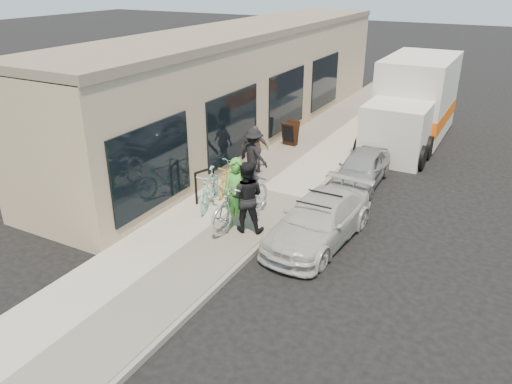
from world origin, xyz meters
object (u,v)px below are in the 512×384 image
at_px(man_standing, 246,197).
at_px(cruiser_bike_c, 230,178).
at_px(bike_rack, 205,182).
at_px(bystander_b, 255,148).
at_px(moving_truck, 413,105).
at_px(bystander_a, 253,155).
at_px(sandwich_board, 290,133).
at_px(woman_rider, 237,195).
at_px(sedan_white, 319,220).
at_px(cruiser_bike_b, 235,167).
at_px(tandem_bike, 242,200).
at_px(sedan_silver, 362,168).
at_px(cruiser_bike_a, 209,188).

distance_m(man_standing, cruiser_bike_c, 2.41).
bearing_deg(bike_rack, bystander_b, 88.23).
height_order(moving_truck, bystander_a, moving_truck).
bearing_deg(sandwich_board, woman_rider, -74.47).
relative_size(man_standing, bystander_a, 1.11).
distance_m(sandwich_board, sedan_white, 6.93).
height_order(man_standing, cruiser_bike_b, man_standing).
height_order(tandem_bike, man_standing, man_standing).
bearing_deg(moving_truck, cruiser_bike_b, -118.50).
distance_m(bike_rack, bystander_a, 2.10).
bearing_deg(bike_rack, cruiser_bike_c, 69.36).
height_order(sandwich_board, man_standing, man_standing).
relative_size(sedan_silver, cruiser_bike_a, 1.80).
bearing_deg(cruiser_bike_b, cruiser_bike_a, -93.38).
bearing_deg(tandem_bike, cruiser_bike_c, 135.22).
bearing_deg(bike_rack, woman_rider, -32.16).
distance_m(tandem_bike, woman_rider, 0.48).
bearing_deg(sandwich_board, bike_rack, -88.42).
bearing_deg(sandwich_board, tandem_bike, -74.36).
relative_size(moving_truck, cruiser_bike_a, 3.66).
xyz_separation_m(man_standing, bystander_a, (-1.43, 2.99, -0.09)).
xyz_separation_m(bike_rack, tandem_bike, (1.57, -0.67, 0.06)).
bearing_deg(tandem_bike, man_standing, -37.46).
height_order(moving_truck, tandem_bike, moving_truck).
xyz_separation_m(cruiser_bike_b, bystander_a, (0.54, 0.22, 0.42)).
xyz_separation_m(sandwich_board, bystander_a, (0.41, -3.59, 0.37)).
distance_m(sedan_white, moving_truck, 9.23).
xyz_separation_m(bike_rack, cruiser_bike_a, (0.28, -0.19, -0.05)).
bearing_deg(sedan_white, bystander_a, 147.45).
relative_size(bike_rack, tandem_bike, 0.40).
bearing_deg(sedan_silver, cruiser_bike_a, -130.95).
bearing_deg(cruiser_bike_a, cruiser_bike_b, 83.65).
xyz_separation_m(bike_rack, sandwich_board, (0.03, 5.63, -0.13)).
distance_m(sandwich_board, tandem_bike, 6.49).
bearing_deg(sedan_white, cruiser_bike_c, 164.88).
xyz_separation_m(man_standing, bystander_b, (-1.79, 3.74, -0.17)).
height_order(sedan_white, woman_rider, woman_rider).
height_order(woman_rider, bystander_a, woman_rider).
height_order(woman_rider, cruiser_bike_c, woman_rider).
bearing_deg(sedan_white, cruiser_bike_b, 154.30).
xyz_separation_m(sedan_white, woman_rider, (-1.91, -0.71, 0.54)).
height_order(moving_truck, cruiser_bike_c, moving_truck).
height_order(sedan_white, bystander_b, bystander_b).
distance_m(sedan_white, cruiser_bike_a, 3.29).
distance_m(sandwich_board, bystander_a, 3.63).
height_order(bike_rack, bystander_a, bystander_a).
distance_m(moving_truck, bystander_a, 7.58).
distance_m(bike_rack, moving_truck, 9.63).
bearing_deg(man_standing, bike_rack, -46.27).
bearing_deg(woman_rider, sandwich_board, 92.75).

